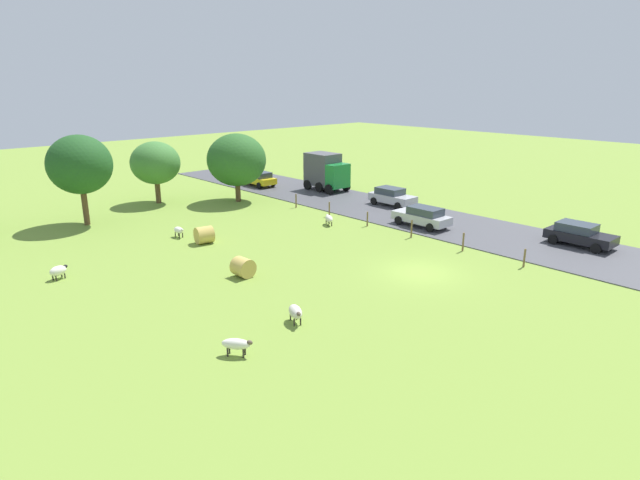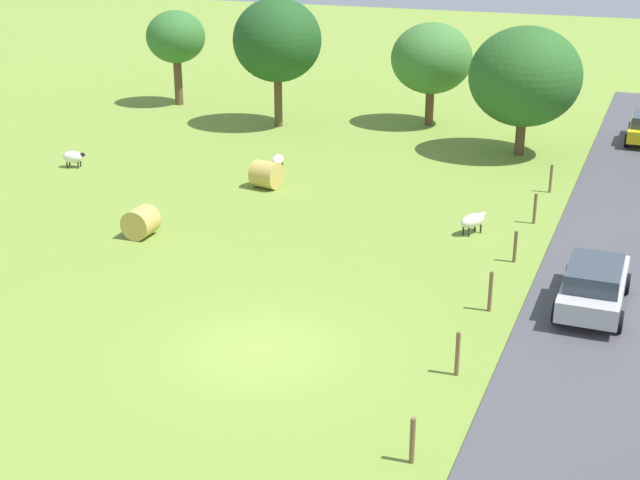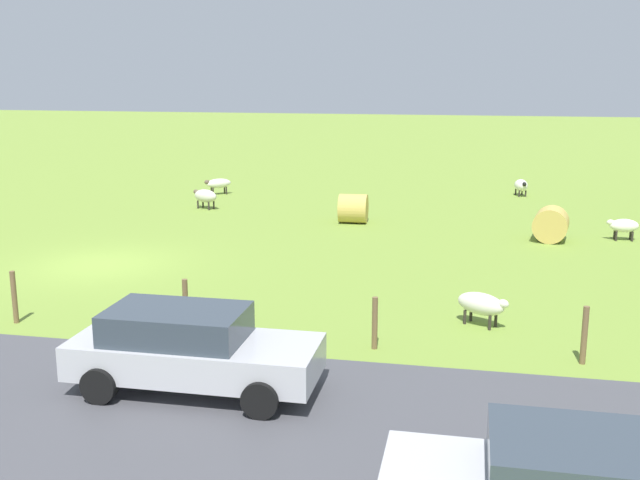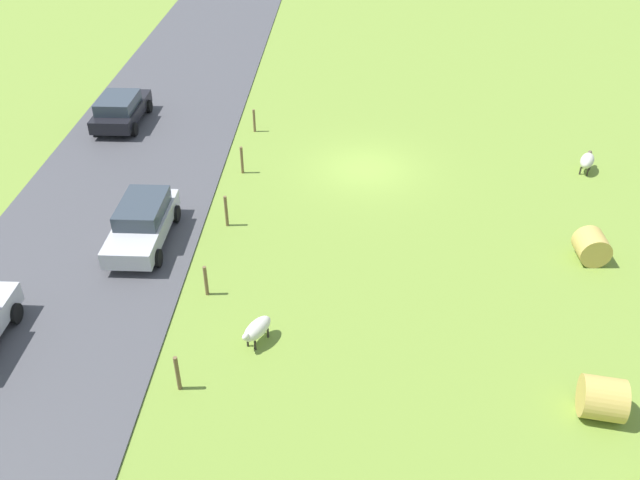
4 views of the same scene
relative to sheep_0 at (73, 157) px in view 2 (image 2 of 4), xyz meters
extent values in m
plane|color=olive|center=(15.59, -13.06, -0.49)|extent=(160.00, 160.00, 0.00)
ellipsoid|color=silver|center=(-0.01, 0.00, 0.00)|extent=(1.07, 0.78, 0.55)
ellipsoid|color=black|center=(0.43, 0.11, 0.13)|extent=(0.30, 0.24, 0.20)
cylinder|color=#2D2823|center=(0.20, 0.21, -0.35)|extent=(0.07, 0.07, 0.29)
cylinder|color=#2D2823|center=(0.28, -0.08, -0.35)|extent=(0.07, 0.07, 0.29)
cylinder|color=#2D2823|center=(-0.31, 0.08, -0.35)|extent=(0.07, 0.07, 0.29)
cylinder|color=#2D2823|center=(-0.23, -0.22, -0.35)|extent=(0.07, 0.07, 0.29)
ellipsoid|color=silver|center=(18.97, -1.92, 0.03)|extent=(1.01, 1.26, 0.50)
ellipsoid|color=silver|center=(19.24, -1.44, 0.14)|extent=(0.29, 0.31, 0.20)
cylinder|color=#2D2823|center=(19.01, -1.57, -0.33)|extent=(0.07, 0.07, 0.33)
cylinder|color=#2D2823|center=(19.25, -1.71, -0.33)|extent=(0.07, 0.07, 0.33)
cylinder|color=#2D2823|center=(18.69, -2.13, -0.33)|extent=(0.07, 0.07, 0.33)
cylinder|color=#2D2823|center=(18.93, -2.27, -0.33)|extent=(0.07, 0.07, 0.33)
ellipsoid|color=white|center=(8.96, 2.93, 0.02)|extent=(0.53, 0.99, 0.46)
ellipsoid|color=silver|center=(8.99, 2.48, 0.13)|extent=(0.20, 0.27, 0.20)
cylinder|color=#2D2823|center=(9.11, 2.68, -0.32)|extent=(0.07, 0.07, 0.34)
cylinder|color=#2D2823|center=(8.85, 2.66, -0.32)|extent=(0.07, 0.07, 0.34)
cylinder|color=#2D2823|center=(9.07, 3.21, -0.32)|extent=(0.07, 0.07, 0.34)
cylinder|color=#2D2823|center=(8.81, 3.19, -0.32)|extent=(0.07, 0.07, 0.34)
cylinder|color=tan|center=(7.78, -6.64, 0.06)|extent=(1.14, 1.10, 1.10)
cylinder|color=tan|center=(9.54, 0.46, 0.09)|extent=(1.28, 1.33, 1.16)
cylinder|color=brown|center=(5.48, 10.82, 1.00)|extent=(0.43, 0.43, 2.98)
ellipsoid|color=#1E4C1E|center=(5.48, 10.82, 4.13)|extent=(4.68, 4.68, 4.39)
cylinder|color=brown|center=(-2.32, 13.64, 0.94)|extent=(0.49, 0.49, 2.87)
ellipsoid|color=#336B2D|center=(-2.32, 13.64, 3.52)|extent=(3.45, 3.45, 3.04)
cylinder|color=brown|center=(13.00, 14.09, 0.61)|extent=(0.46, 0.46, 2.21)
ellipsoid|color=#3D7533|center=(13.00, 14.09, 3.13)|extent=(4.34, 4.34, 3.75)
cylinder|color=brown|center=(18.66, 9.76, 0.52)|extent=(0.46, 0.46, 2.03)
ellipsoid|color=#285B23|center=(18.66, 9.76, 3.29)|extent=(5.28, 5.28, 4.67)
cylinder|color=brown|center=(20.92, -16.62, 0.07)|extent=(0.12, 0.12, 1.13)
cylinder|color=brown|center=(20.92, -12.45, 0.12)|extent=(0.12, 0.12, 1.23)
cylinder|color=brown|center=(20.92, -8.27, 0.15)|extent=(0.12, 0.12, 1.28)
cylinder|color=brown|center=(20.92, -4.10, 0.07)|extent=(0.12, 0.12, 1.13)
cylinder|color=brown|center=(20.92, 0.07, 0.10)|extent=(0.12, 0.12, 1.19)
cylinder|color=brown|center=(20.92, 4.25, 0.11)|extent=(0.12, 0.12, 1.21)
cube|color=#B7B7BC|center=(23.76, -6.97, 0.20)|extent=(1.74, 4.46, 0.63)
cube|color=#333D47|center=(23.76, -7.31, 0.79)|extent=(1.53, 2.45, 0.56)
cylinder|color=black|center=(22.89, -5.52, -0.11)|extent=(0.22, 0.64, 0.64)
cylinder|color=black|center=(24.63, -5.52, -0.11)|extent=(0.22, 0.64, 0.64)
cylinder|color=black|center=(22.89, -8.42, -0.11)|extent=(0.22, 0.64, 0.64)
cylinder|color=black|center=(24.63, -8.42, -0.11)|extent=(0.22, 0.64, 0.64)
cylinder|color=black|center=(23.40, 15.66, -0.11)|extent=(0.22, 0.64, 0.64)
cylinder|color=black|center=(23.40, 12.97, -0.11)|extent=(0.22, 0.64, 0.64)
camera|label=1|loc=(-8.14, -30.23, 10.16)|focal=29.82mm
camera|label=2|loc=(25.19, -32.90, 11.11)|focal=50.47mm
camera|label=3|loc=(35.81, -2.24, 5.23)|focal=42.39mm
camera|label=4|loc=(16.43, 12.93, 13.46)|focal=37.55mm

